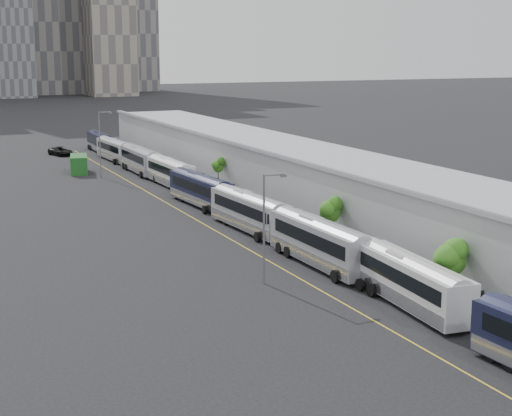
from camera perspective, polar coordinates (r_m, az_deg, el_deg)
sidewalk at (r=77.93m, az=6.64°, el=-2.23°), size 10.00×170.00×0.12m
lane_line at (r=73.23m, az=-0.45°, el=-3.09°), size 0.12×160.00×0.02m
depot at (r=79.29m, az=9.17°, el=0.49°), size 12.45×160.40×7.20m
bus_2 at (r=58.09m, az=11.23°, el=-5.61°), size 3.59×13.03×3.76m
bus_3 at (r=67.93m, az=4.70°, el=-2.81°), size 3.07×13.87×4.04m
bus_4 at (r=80.75m, az=-0.46°, el=-0.51°), size 3.44×13.50×3.91m
bus_5 at (r=93.88m, az=-4.04°, el=1.13°), size 3.50×13.19×3.81m
bus_6 at (r=108.05m, az=-6.26°, el=2.43°), size 3.02×12.71×3.69m
bus_7 at (r=120.00m, az=-8.40°, el=3.31°), size 2.95×13.28×3.87m
bus_8 at (r=134.14m, az=-10.25°, el=4.06°), size 3.20×12.44×3.60m
bus_9 at (r=146.07m, az=-11.24°, el=4.61°), size 2.72×12.12×3.54m
tree_1 at (r=58.84m, az=13.92°, el=-3.37°), size 2.41×2.41×4.92m
tree_2 at (r=73.71m, az=5.41°, el=-0.08°), size 2.04×2.04×4.77m
tree_3 at (r=99.99m, az=-2.78°, el=3.06°), size 1.39×1.39×4.59m
street_lamp_near at (r=61.81m, az=0.74°, el=-0.95°), size 2.04×0.22×8.87m
street_lamp_far at (r=116.25m, az=-11.21°, el=4.88°), size 2.04×0.22×9.60m
shipping_container at (r=121.76m, az=-12.76°, el=3.13°), size 3.61×6.38×2.66m
suv at (r=142.80m, az=-14.03°, el=4.04°), size 4.05×6.00×1.53m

